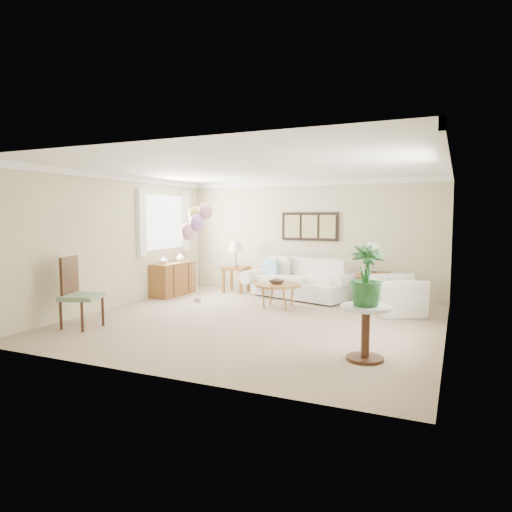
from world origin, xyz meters
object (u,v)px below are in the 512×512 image
at_px(sofa, 301,282).
at_px(coffee_table, 278,285).
at_px(accent_chair, 77,291).
at_px(balloon_cluster, 197,221).
at_px(armchair, 395,295).

height_order(sofa, coffee_table, sofa).
bearing_deg(sofa, accent_chair, -121.60).
bearing_deg(accent_chair, sofa, 58.40).
xyz_separation_m(accent_chair, balloon_cluster, (0.65, 2.61, 1.10)).
bearing_deg(armchair, coffee_table, 77.14).
bearing_deg(coffee_table, armchair, 7.50).
bearing_deg(sofa, balloon_cluster, -142.67).
bearing_deg(armchair, balloon_cluster, 77.10).
distance_m(sofa, accent_chair, 4.68).
relative_size(coffee_table, accent_chair, 0.81).
height_order(coffee_table, balloon_cluster, balloon_cluster).
xyz_separation_m(coffee_table, armchair, (2.19, 0.29, -0.09)).
relative_size(sofa, accent_chair, 2.27).
bearing_deg(balloon_cluster, armchair, 7.46).
distance_m(armchair, accent_chair, 5.52).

